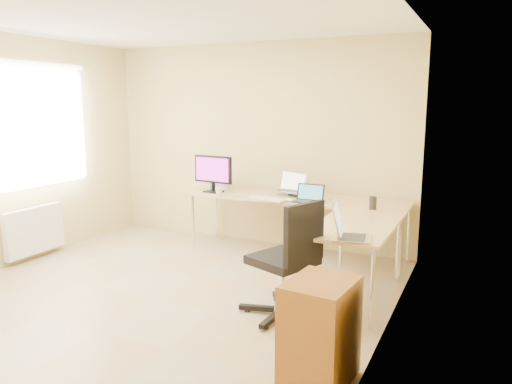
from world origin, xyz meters
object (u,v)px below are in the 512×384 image
at_px(laptop_return, 352,224).
at_px(desk_return, 354,261).
at_px(laptop_black, 308,193).
at_px(laptop_center, 290,183).
at_px(monitor, 213,174).
at_px(water_bottle, 213,181).
at_px(cabinet, 320,331).
at_px(keyboard, 268,199).
at_px(mug, 219,191).
at_px(desk_main, 296,226).
at_px(desk_fan, 222,178).
at_px(office_chair, 283,260).

bearing_deg(laptop_return, desk_return, -0.19).
relative_size(laptop_black, laptop_return, 0.86).
bearing_deg(laptop_center, monitor, -157.06).
relative_size(desk_return, water_bottle, 5.33).
height_order(laptop_black, cabinet, laptop_black).
xyz_separation_m(laptop_black, keyboard, (-0.48, -0.05, -0.09)).
xyz_separation_m(laptop_center, laptop_black, (0.34, -0.29, -0.06)).
bearing_deg(laptop_return, mug, 47.38).
bearing_deg(monitor, keyboard, -3.97).
xyz_separation_m(keyboard, laptop_return, (1.31, -1.23, 0.11)).
height_order(desk_return, laptop_black, laptop_black).
height_order(monitor, laptop_return, monitor).
bearing_deg(cabinet, mug, 137.97).
relative_size(laptop_center, water_bottle, 1.41).
bearing_deg(desk_main, water_bottle, -177.75).
bearing_deg(monitor, water_bottle, 128.90).
xyz_separation_m(desk_return, cabinet, (0.15, -1.50, -0.01)).
bearing_deg(laptop_black, keyboard, -173.06).
bearing_deg(keyboard, mug, -164.21).
height_order(desk_return, laptop_center, laptop_center).
bearing_deg(desk_fan, monitor, -83.41).
relative_size(keyboard, desk_fan, 1.99).
bearing_deg(desk_return, monitor, 157.42).
height_order(desk_fan, office_chair, office_chair).
distance_m(desk_return, office_chair, 0.80).
distance_m(keyboard, laptop_return, 1.80).
height_order(laptop_center, laptop_return, laptop_center).
bearing_deg(desk_main, monitor, -171.56).
height_order(desk_main, office_chair, office_chair).
relative_size(desk_main, mug, 27.74).
bearing_deg(desk_return, laptop_center, 135.82).
height_order(mug, water_bottle, water_bottle).
xyz_separation_m(water_bottle, desk_fan, (0.00, 0.24, -0.00)).
bearing_deg(cabinet, water_bottle, 138.04).
xyz_separation_m(laptop_return, office_chair, (-0.57, -0.11, -0.35)).
relative_size(desk_main, cabinet, 3.83).
bearing_deg(office_chair, mug, 157.65).
relative_size(desk_main, desk_return, 2.04).
relative_size(laptop_center, laptop_black, 1.06).
bearing_deg(monitor, mug, -34.75).
distance_m(laptop_center, water_bottle, 1.03).
distance_m(desk_return, laptop_center, 1.58).
relative_size(water_bottle, desk_fan, 1.02).
relative_size(mug, office_chair, 0.09).
bearing_deg(water_bottle, laptop_black, -8.39).
relative_size(monitor, water_bottle, 2.23).
distance_m(laptop_return, office_chair, 0.68).
distance_m(laptop_return, cabinet, 1.09).
relative_size(mug, desk_fan, 0.40).
bearing_deg(laptop_center, laptop_return, -42.00).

